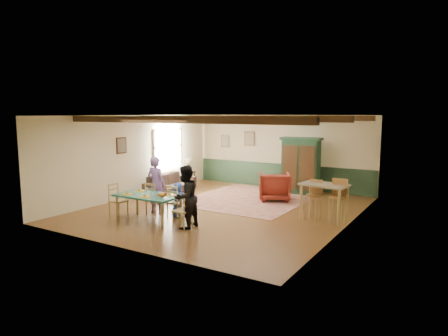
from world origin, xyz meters
The scene contains 35 objects.
floor centered at (0.00, 0.00, 0.00)m, with size 8.00×8.00×0.00m, color #523217.
wall_back centered at (0.00, 4.00, 1.35)m, with size 7.00×0.02×2.70m, color beige.
wall_left centered at (-3.50, 0.00, 1.35)m, with size 0.02×8.00×2.70m, color beige.
wall_right centered at (3.50, 0.00, 1.35)m, with size 0.02×8.00×2.70m, color beige.
ceiling centered at (0.00, 0.00, 2.70)m, with size 7.00×8.00×0.02m, color white.
wainscot_back centered at (0.00, 3.98, 0.45)m, with size 6.95×0.03×0.90m, color #1C3421.
ceiling_beam_front centered at (0.00, -2.30, 2.61)m, with size 6.95×0.16×0.16m, color black.
ceiling_beam_mid centered at (0.00, 0.40, 2.61)m, with size 6.95×0.16×0.16m, color black.
ceiling_beam_back centered at (0.00, 3.00, 2.61)m, with size 6.95×0.16×0.16m, color black.
window_left centered at (-3.47, 1.70, 1.55)m, with size 0.06×1.60×1.30m, color white, non-canonical shape.
picture_left_wall centered at (-3.47, -0.60, 1.75)m, with size 0.04×0.42×0.52m, color gray, non-canonical shape.
picture_back_a centered at (-1.30, 3.97, 1.80)m, with size 0.45×0.04×0.55m, color gray, non-canonical shape.
picture_back_b centered at (-2.40, 3.97, 1.65)m, with size 0.38×0.04×0.48m, color gray, non-canonical shape.
dining_table centered at (-0.95, -2.17, 0.35)m, with size 1.67×0.93×0.70m, color #1E5F4D, non-canonical shape.
dining_chair_far_left centered at (-1.33, -1.51, 0.44)m, with size 0.39×0.41×0.88m, color #A28851, non-canonical shape.
dining_chair_far_right centered at (-0.59, -1.50, 0.44)m, with size 0.39×0.41×0.88m, color #A28851, non-canonical shape.
dining_chair_end_left centered at (-2.02, -2.19, 0.44)m, with size 0.39×0.41×0.88m, color #A28851, non-canonical shape.
dining_chair_end_right centered at (0.12, -2.16, 0.44)m, with size 0.39×0.41×0.88m, color #A28851, non-canonical shape.
person_man centered at (-1.33, -1.43, 0.80)m, with size 0.58×0.38×1.60m, color #855FA2.
person_woman centered at (0.21, -2.16, 0.77)m, with size 0.74×0.58×1.53m, color black.
person_child centered at (-0.59, -1.42, 0.47)m, with size 0.46×0.30×0.93m, color #2844A1.
cat centered at (-0.44, -2.26, 0.78)m, with size 0.33×0.13×0.17m, color orange, non-canonical shape.
place_setting_near_left centered at (-1.46, -2.41, 0.75)m, with size 0.37×0.28×0.11m, color yellow, non-canonical shape.
place_setting_near_center centered at (-0.86, -2.40, 0.75)m, with size 0.37×0.28×0.11m, color yellow, non-canonical shape.
place_setting_far_left centered at (-1.47, -1.95, 0.75)m, with size 0.37×0.28×0.11m, color yellow, non-canonical shape.
place_setting_far_right centered at (-0.44, -1.93, 0.75)m, with size 0.37×0.28×0.11m, color yellow, non-canonical shape.
area_rug centered at (-0.05, 1.65, 0.01)m, with size 3.58×4.25×0.01m, color tan.
armoire centered at (1.07, 3.27, 0.97)m, with size 1.38×0.55×1.95m, color black.
armchair centered at (0.74, 1.85, 0.45)m, with size 0.95×0.98×0.89m, color #561511.
sofa centered at (-2.91, 1.13, 0.32)m, with size 2.22×0.87×0.65m, color #372922.
end_table centered at (-3.23, 2.58, 0.27)m, with size 0.44×0.44×0.54m, color black, non-canonical shape.
table_lamp centered at (-3.23, 2.58, 0.79)m, with size 0.27×0.27×0.49m, color beige, non-canonical shape.
counter_table centered at (2.86, 0.19, 0.49)m, with size 1.17×0.68×0.98m, color tan, non-canonical shape.
bar_stool_left centered at (2.59, 0.18, 0.52)m, with size 0.37×0.41×1.05m, color #A57740, non-canonical shape.
bar_stool_right centered at (3.24, 0.05, 0.57)m, with size 0.40×0.44×1.14m, color #A57740, non-canonical shape.
Camera 1 is at (5.90, -9.68, 2.76)m, focal length 32.00 mm.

